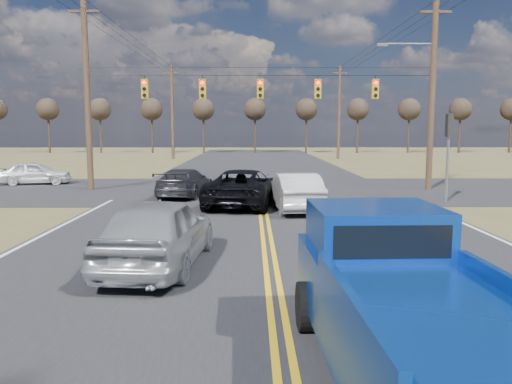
{
  "coord_description": "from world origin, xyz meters",
  "views": [
    {
      "loc": [
        -0.45,
        -8.4,
        3.23
      ],
      "look_at": [
        -0.33,
        5.27,
        1.5
      ],
      "focal_mm": 35.0,
      "sensor_mm": 36.0,
      "label": 1
    }
  ],
  "objects_px": {
    "black_suv": "(243,187)",
    "cross_car_west": "(36,173)",
    "silver_suv": "(158,232)",
    "white_car_queue": "(295,191)",
    "pickup_truck": "(401,304)",
    "dgrey_car_queue": "(185,182)"
  },
  "relations": [
    {
      "from": "dgrey_car_queue",
      "to": "cross_car_west",
      "type": "bearing_deg",
      "value": -20.94
    },
    {
      "from": "white_car_queue",
      "to": "dgrey_car_queue",
      "type": "distance_m",
      "value": 6.51
    },
    {
      "from": "silver_suv",
      "to": "cross_car_west",
      "type": "xyz_separation_m",
      "value": [
        -10.51,
        17.77,
        -0.17
      ]
    },
    {
      "from": "black_suv",
      "to": "dgrey_car_queue",
      "type": "distance_m",
      "value": 4.13
    },
    {
      "from": "silver_suv",
      "to": "white_car_queue",
      "type": "relative_size",
      "value": 1.07
    },
    {
      "from": "pickup_truck",
      "to": "cross_car_west",
      "type": "distance_m",
      "value": 27.37
    },
    {
      "from": "black_suv",
      "to": "cross_car_west",
      "type": "height_order",
      "value": "black_suv"
    },
    {
      "from": "pickup_truck",
      "to": "dgrey_car_queue",
      "type": "distance_m",
      "value": 18.54
    },
    {
      "from": "pickup_truck",
      "to": "black_suv",
      "type": "bearing_deg",
      "value": 96.84
    },
    {
      "from": "silver_suv",
      "to": "white_car_queue",
      "type": "xyz_separation_m",
      "value": [
        3.92,
        8.21,
        -0.08
      ]
    },
    {
      "from": "silver_suv",
      "to": "black_suv",
      "type": "relative_size",
      "value": 0.88
    },
    {
      "from": "pickup_truck",
      "to": "white_car_queue",
      "type": "relative_size",
      "value": 1.22
    },
    {
      "from": "pickup_truck",
      "to": "silver_suv",
      "type": "distance_m",
      "value": 6.76
    },
    {
      "from": "black_suv",
      "to": "pickup_truck",
      "type": "bearing_deg",
      "value": 108.25
    },
    {
      "from": "silver_suv",
      "to": "dgrey_car_queue",
      "type": "height_order",
      "value": "silver_suv"
    },
    {
      "from": "silver_suv",
      "to": "pickup_truck",
      "type": "bearing_deg",
      "value": 132.14
    },
    {
      "from": "pickup_truck",
      "to": "silver_suv",
      "type": "xyz_separation_m",
      "value": [
        -4.09,
        5.38,
        -0.17
      ]
    },
    {
      "from": "dgrey_car_queue",
      "to": "cross_car_west",
      "type": "xyz_separation_m",
      "value": [
        -9.46,
        5.35,
        -0.0
      ]
    },
    {
      "from": "pickup_truck",
      "to": "silver_suv",
      "type": "bearing_deg",
      "value": 125.42
    },
    {
      "from": "white_car_queue",
      "to": "dgrey_car_queue",
      "type": "xyz_separation_m",
      "value": [
        -4.96,
        4.21,
        -0.08
      ]
    },
    {
      "from": "black_suv",
      "to": "white_car_queue",
      "type": "bearing_deg",
      "value": 158.8
    },
    {
      "from": "dgrey_car_queue",
      "to": "silver_suv",
      "type": "bearing_deg",
      "value": 103.33
    }
  ]
}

